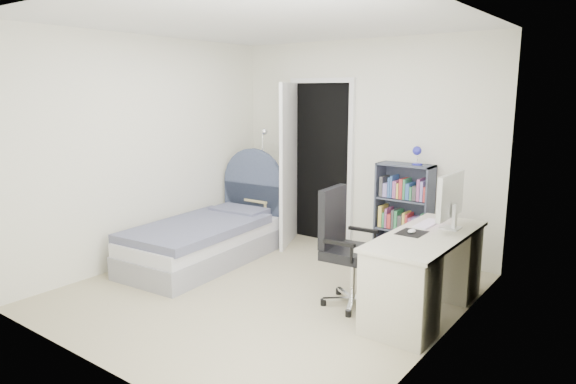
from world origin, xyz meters
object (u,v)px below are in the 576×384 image
Objects in this scene: floor_lamp at (264,196)px; bookcase at (404,217)px; nightstand at (263,206)px; bed at (208,237)px; office_chair at (345,241)px; desk at (426,270)px.

floor_lamp is 1.10× the size of bookcase.
floor_lamp is at bearing -167.92° from bookcase.
nightstand is at bearing -171.93° from bookcase.
bed is 1.88m from office_chair.
bed is at bearing -85.92° from nightstand.
nightstand is 0.23m from floor_lamp.
floor_lamp is 1.78m from bookcase.
bed is at bearing -177.41° from desk.
desk reaches higher than office_chair.
nightstand is 0.49× the size of bookcase.
nightstand is 0.61× the size of office_chair.
nightstand is 1.86m from bookcase.
desk is (0.75, -1.21, -0.12)m from bookcase.
desk is at bearing -20.07° from nightstand.
bookcase is 1.43m from desk.
floor_lamp is (0.03, 0.95, 0.32)m from bed.
bed is 3.12× the size of nightstand.
bookcase is at bearing 12.08° from floor_lamp.
desk is at bearing 2.59° from bed.
office_chair is at bearing -86.87° from bookcase.
office_chair is (0.08, -1.44, 0.07)m from bookcase.
nightstand is 0.44× the size of desk.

